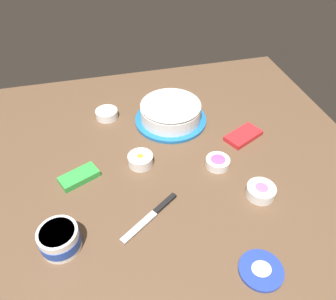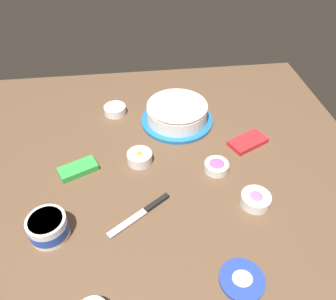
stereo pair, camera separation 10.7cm
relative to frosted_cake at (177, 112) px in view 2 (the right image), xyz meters
name	(u,v)px [view 2 (the right image)]	position (x,y,z in m)	size (l,w,h in m)	color
ground_plane	(162,180)	(0.10, 0.33, -0.05)	(1.54, 1.54, 0.00)	brown
frosted_cake	(177,112)	(0.00, 0.00, 0.00)	(0.30, 0.30, 0.10)	#1E6BB2
frosting_tub	(48,227)	(0.45, 0.50, -0.01)	(0.12, 0.12, 0.07)	white
frosting_tub_lid	(242,280)	(-0.07, 0.71, -0.04)	(0.12, 0.12, 0.02)	#233DAD
spreading_knife	(145,211)	(0.17, 0.45, -0.04)	(0.21, 0.15, 0.01)	silver
sprinkle_bowl_pink	(256,199)	(-0.19, 0.46, -0.03)	(0.10, 0.10, 0.04)	white
sprinkle_bowl_rainbow	(216,166)	(-0.10, 0.30, -0.03)	(0.09, 0.09, 0.04)	white
sprinkle_bowl_orange	(140,157)	(0.17, 0.22, -0.02)	(0.09, 0.09, 0.04)	white
sprinkle_bowl_green	(115,110)	(0.26, -0.09, -0.03)	(0.09, 0.09, 0.04)	white
candy_box_lower	(78,169)	(0.39, 0.25, -0.04)	(0.13, 0.07, 0.02)	green
candy_box_upper	(248,142)	(-0.25, 0.18, -0.04)	(0.15, 0.08, 0.02)	red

